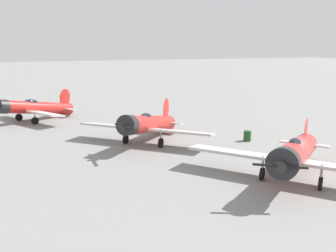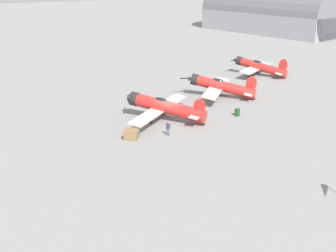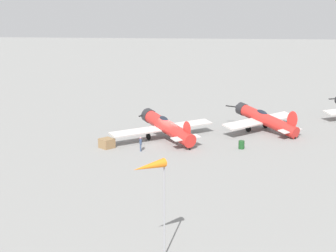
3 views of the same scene
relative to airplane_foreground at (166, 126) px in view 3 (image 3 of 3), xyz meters
The scene contains 7 objects.
ground_plane 1.73m from the airplane_foreground, 128.07° to the left, with size 400.00×400.00×0.00m, color gray.
airplane_foreground is the anchor object (origin of this frame).
airplane_mid_apron 13.02m from the airplane_foreground, 155.40° to the right, with size 9.76×9.85×3.45m.
ground_crew_mechanic 5.48m from the airplane_foreground, 66.46° to the left, with size 0.34×0.59×1.59m.
equipment_crate 7.45m from the airplane_foreground, 33.48° to the left, with size 1.96×1.96×1.06m.
fuel_drum 9.29m from the airplane_foreground, 162.30° to the left, with size 0.69×0.69×0.91m.
windsock_mast 29.12m from the airplane_foreground, 94.83° to the left, with size 1.99×2.01×6.47m.
Camera 3 is at (-6.18, 55.54, 15.20)m, focal length 52.74 mm.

